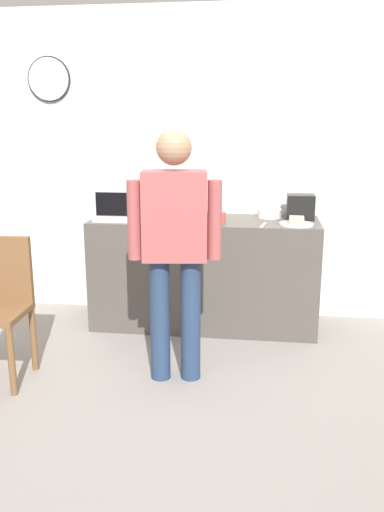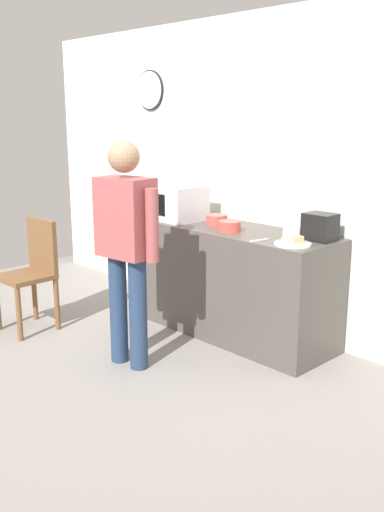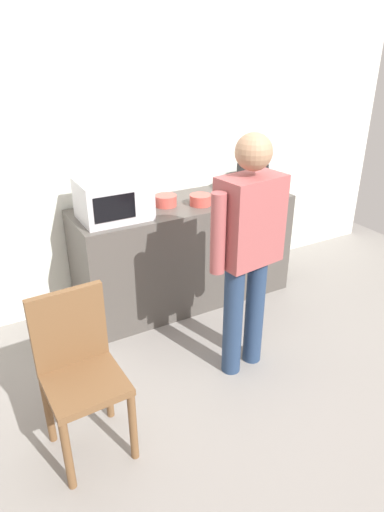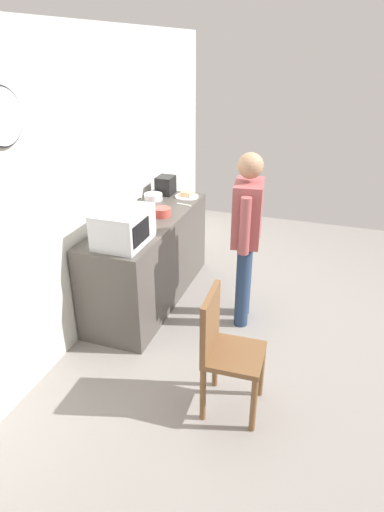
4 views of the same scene
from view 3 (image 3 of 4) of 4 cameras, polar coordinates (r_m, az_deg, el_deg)
The scene contains 13 objects.
ground_plane at distance 3.10m, azimuth 6.30°, elevation -16.60°, with size 6.00×6.00×0.00m, color gray.
back_wall at distance 3.78m, azimuth -7.20°, elevation 13.66°, with size 5.40×0.13×2.60m.
kitchen_counter at distance 3.82m, azimuth -1.00°, elevation 0.47°, with size 1.83×0.62×0.90m, color #4C4742.
microwave at distance 3.32m, azimuth -10.05°, elevation 7.22°, with size 0.50×0.39×0.30m.
sandwich_plate at distance 3.91m, azimuth 9.48°, elevation 8.10°, with size 0.26×0.26×0.07m.
salad_bowl at distance 3.57m, azimuth -3.39°, elevation 7.11°, with size 0.18×0.18×0.09m, color #C64C42.
cereal_bowl at distance 4.03m, azimuth 4.42°, elevation 9.15°, with size 0.20×0.20×0.07m, color white.
mixing_bowl at distance 3.59m, azimuth 1.09°, elevation 7.20°, with size 0.17×0.17×0.08m, color #C64C42.
toaster at distance 4.11m, azimuth 7.73°, elevation 10.27°, with size 0.22×0.18×0.20m, color black.
fork_utensil at distance 3.63m, azimuth -10.47°, elevation 6.36°, with size 0.17×0.02×0.01m, color silver.
spoon_utensil at distance 3.72m, azimuth 6.95°, elevation 7.11°, with size 0.17×0.02×0.01m, color silver.
person_standing at distance 2.80m, azimuth 7.22°, elevation 1.71°, with size 0.59×0.29×1.63m.
wooden_chair at distance 2.51m, azimuth -14.26°, elevation -13.64°, with size 0.41×0.41×0.94m.
Camera 3 is at (-1.40, -1.83, 2.08)m, focal length 31.22 mm.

